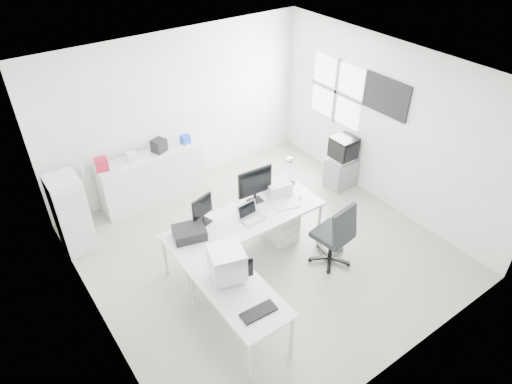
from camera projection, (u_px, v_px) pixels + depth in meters
floor at (263, 250)px, 7.09m from camera, size 5.00×5.00×0.01m
ceiling at (266, 78)px, 5.47m from camera, size 5.00×5.00×0.01m
back_wall at (179, 111)px, 7.94m from camera, size 5.00×0.02×2.80m
left_wall at (85, 247)px, 5.09m from camera, size 0.02×5.00×2.80m
right_wall at (387, 126)px, 7.47m from camera, size 0.02×5.00×2.80m
window at (336, 91)px, 8.14m from camera, size 0.02×1.20×1.10m
wall_picture at (386, 96)px, 7.23m from camera, size 0.04×0.90×0.60m
main_desk at (246, 238)px, 6.77m from camera, size 2.40×0.80×0.75m
side_desk at (240, 312)px, 5.64m from camera, size 0.70×1.40×0.75m
drawer_pedestal at (281, 222)px, 7.18m from camera, size 0.40×0.50×0.60m
inkjet_printer at (189, 233)px, 6.17m from camera, size 0.50×0.44×0.15m
lcd_monitor_small at (202, 211)px, 6.32m from camera, size 0.40×0.30×0.45m
lcd_monitor_large at (255, 185)px, 6.71m from camera, size 0.57×0.26×0.58m
laptop at (252, 214)px, 6.44m from camera, size 0.39×0.40×0.24m
white_keyboard at (287, 207)px, 6.76m from camera, size 0.41×0.21×0.02m
white_mouse at (301, 197)px, 6.92m from camera, size 0.05×0.05×0.05m
laser_printer at (277, 187)px, 6.99m from camera, size 0.42×0.38×0.21m
desk_lamp at (292, 170)px, 7.13m from camera, size 0.18×0.18×0.50m
crt_monitor at (227, 266)px, 5.46m from camera, size 0.45×0.45×0.42m
black_keyboard at (259, 312)px, 5.15m from camera, size 0.43×0.19×0.03m
office_chair at (333, 232)px, 6.61m from camera, size 0.73×0.73×1.11m
tv_cabinet at (340, 173)px, 8.40m from camera, size 0.50×0.41×0.54m
crt_tv at (343, 150)px, 8.11m from camera, size 0.50×0.48×0.45m
sideboard at (152, 177)px, 7.95m from camera, size 1.82×0.45×0.91m
clutter_box_a at (102, 164)px, 7.25m from camera, size 0.24×0.22×0.20m
clutter_box_b at (132, 157)px, 7.50m from camera, size 0.16×0.14×0.14m
clutter_box_c at (159, 146)px, 7.72m from camera, size 0.28×0.27×0.22m
clutter_box_d at (185, 139)px, 7.98m from camera, size 0.16×0.15×0.15m
clutter_bottle at (82, 169)px, 7.13m from camera, size 0.07×0.07×0.22m
filing_cabinet at (71, 214)px, 6.81m from camera, size 0.45×0.53×1.27m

